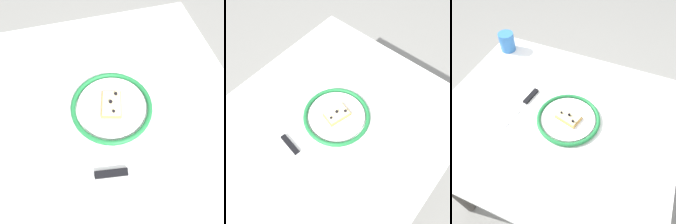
% 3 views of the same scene
% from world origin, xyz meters
% --- Properties ---
extents(ground_plane, '(6.00, 6.00, 0.00)m').
position_xyz_m(ground_plane, '(0.00, 0.00, 0.00)').
color(ground_plane, gray).
extents(dining_table, '(0.97, 0.82, 0.71)m').
position_xyz_m(dining_table, '(0.00, 0.00, 0.61)').
color(dining_table, white).
rests_on(dining_table, ground_plane).
extents(plate, '(0.26, 0.26, 0.02)m').
position_xyz_m(plate, '(-0.05, -0.01, 0.72)').
color(plate, white).
rests_on(plate, dining_table).
extents(pizza_slice_near, '(0.11, 0.08, 0.03)m').
position_xyz_m(pizza_slice_near, '(-0.06, -0.01, 0.73)').
color(pizza_slice_near, tan).
rests_on(pizza_slice_near, plate).
extents(knife, '(0.05, 0.24, 0.01)m').
position_xyz_m(knife, '(0.15, -0.03, 0.72)').
color(knife, silver).
rests_on(knife, dining_table).
extents(fork, '(0.06, 0.20, 0.00)m').
position_xyz_m(fork, '(-0.26, -0.04, 0.71)').
color(fork, silver).
rests_on(fork, dining_table).
extents(cup, '(0.08, 0.08, 0.09)m').
position_xyz_m(cup, '(0.41, -0.31, 0.76)').
color(cup, '#3372BF').
rests_on(cup, dining_table).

